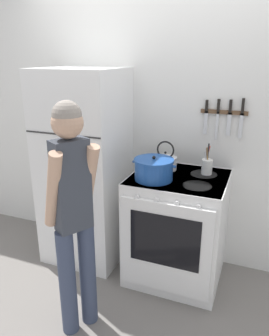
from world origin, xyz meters
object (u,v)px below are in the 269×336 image
(stove_range, at_px, (176,228))
(utensil_jar, at_px, (207,166))
(refrigerator, at_px, (85,169))
(tea_kettle, at_px, (165,161))
(dutch_oven_pot, at_px, (154,169))
(person, at_px, (73,210))

(stove_range, height_order, utensil_jar, utensil_jar)
(refrigerator, xyz_separation_m, tea_kettle, (0.73, 0.12, 0.13))
(refrigerator, distance_m, dutch_oven_pot, 0.74)
(tea_kettle, xyz_separation_m, person, (-0.33, -0.96, -0.08))
(dutch_oven_pot, distance_m, person, 0.76)
(tea_kettle, distance_m, person, 1.01)
(refrigerator, relative_size, tea_kettle, 7.09)
(refrigerator, bearing_deg, tea_kettle, 9.07)
(tea_kettle, relative_size, person, 0.15)
(refrigerator, bearing_deg, person, -64.53)
(dutch_oven_pot, bearing_deg, stove_range, 32.13)
(utensil_jar, bearing_deg, stove_range, -138.46)
(utensil_jar, xyz_separation_m, person, (-0.68, -0.96, -0.08))
(dutch_oven_pot, bearing_deg, person, -114.61)
(stove_range, bearing_deg, dutch_oven_pot, -147.87)
(dutch_oven_pot, bearing_deg, utensil_jar, 37.36)
(dutch_oven_pot, xyz_separation_m, tea_kettle, (0.01, 0.27, -0.01))
(utensil_jar, distance_m, person, 1.18)
(tea_kettle, relative_size, utensil_jar, 0.94)
(refrigerator, distance_m, stove_range, 0.98)
(tea_kettle, bearing_deg, person, -108.87)
(person, bearing_deg, utensil_jar, -4.49)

